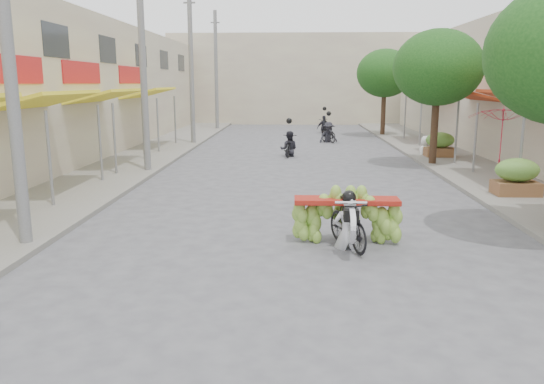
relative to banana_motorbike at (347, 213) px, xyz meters
The scene contains 18 objects.
ground 3.60m from the banana_motorbike, 106.40° to the right, with size 120.00×120.00×0.00m, color #5A5A5F.
sidewalk_left 14.11m from the banana_motorbike, 124.57° to the left, with size 4.00×60.00×0.12m, color gray.
sidewalk_right 13.08m from the banana_motorbike, 62.66° to the left, with size 4.00×60.00×0.12m, color gray.
far_building 34.74m from the banana_motorbike, 91.65° to the left, with size 20.00×6.00×7.00m, color #C3B69A.
utility_pole_near 7.24m from the banana_motorbike, behind, with size 0.60×0.24×8.00m.
utility_pole_mid 11.24m from the banana_motorbike, 126.63° to the left, with size 0.60×0.24×8.00m.
utility_pole_far 19.03m from the banana_motorbike, 109.97° to the left, with size 0.60×0.24×8.00m.
utility_pole_back 27.57m from the banana_motorbike, 103.52° to the left, with size 0.60×0.24×8.00m.
street_tree_mid 11.90m from the banana_motorbike, 67.46° to the left, with size 3.40×3.40×5.25m.
street_tree_far 23.24m from the banana_motorbike, 78.98° to the left, with size 3.40×3.40×5.25m.
produce_crate_mid 6.95m from the banana_motorbike, 41.53° to the left, with size 1.20×0.88×1.16m.
produce_crate_far 13.64m from the banana_motorbike, 67.58° to the left, with size 1.20×0.88×1.16m.
banana_motorbike is the anchor object (origin of this frame).
market_umbrella 7.99m from the banana_motorbike, 48.14° to the left, with size 2.81×2.81×1.93m.
pedestrian 14.26m from the banana_motorbike, 70.30° to the left, with size 0.90×0.88×1.60m.
bg_motorbike_a 13.31m from the banana_motorbike, 95.53° to the left, with size 0.83×1.68×1.95m.
bg_motorbike_b 19.04m from the banana_motorbike, 87.46° to the left, with size 1.19×1.68×1.95m.
bg_motorbike_c 24.71m from the banana_motorbike, 87.83° to the left, with size 1.03×1.60×1.95m.
Camera 1 is at (-0.10, -6.94, 3.22)m, focal length 35.00 mm.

